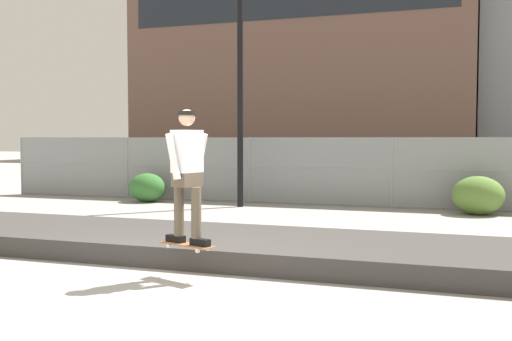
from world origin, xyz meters
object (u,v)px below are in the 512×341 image
Objects in this scene: skateboard at (188,245)px; shrub_left at (147,188)px; shrub_center at (478,195)px; parked_car_near at (224,167)px; skater at (187,168)px; street_lamp at (240,37)px.

shrub_left is (-5.07, 7.96, -0.04)m from skateboard.
parked_car_near is at bearing 153.29° from shrub_center.
shrub_left is at bearing -99.57° from parked_car_near.
shrub_left is at bearing 122.49° from skateboard.
shrub_center is (8.16, -4.11, -0.38)m from parked_car_near.
skater is 12.88m from parked_car_near.
skater is 0.38× the size of parked_car_near.
parked_car_near is at bearing 80.43° from shrub_left.
shrub_left is 0.89× the size of shrub_center.
skateboard is at bearing -70.13° from parked_car_near.
shrub_center is at bearing 2.61° from street_lamp.
skater is at bearing 45.00° from skateboard.
shrub_left is at bearing -179.79° from shrub_center.
shrub_left is (-5.07, 7.96, -1.03)m from skater.
shrub_left is at bearing 122.49° from skater.
street_lamp is at bearing -177.39° from shrub_center.
skateboard is 8.97m from street_lamp.
street_lamp reaches higher than skateboard.
skater is at bearing -74.52° from street_lamp.
shrub_center is at bearing 64.63° from skater.
skater is 9.49m from shrub_left.
skateboard is 0.69× the size of shrub_center.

